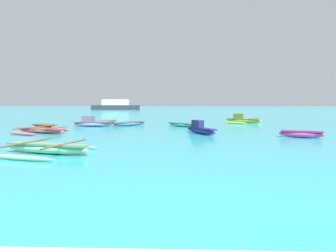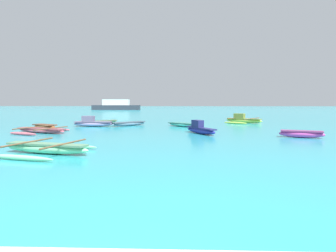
{
  "view_description": "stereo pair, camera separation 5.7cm",
  "coord_description": "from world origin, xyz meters",
  "px_view_note": "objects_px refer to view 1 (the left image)",
  "views": [
    {
      "loc": [
        0.61,
        -2.99,
        2.18
      ],
      "look_at": [
        -0.12,
        19.91,
        0.25
      ],
      "focal_mm": 32.0,
      "sensor_mm": 36.0,
      "label": 1
    },
    {
      "loc": [
        0.67,
        -2.99,
        2.18
      ],
      "look_at": [
        -0.12,
        19.91,
        0.25
      ],
      "focal_mm": 32.0,
      "sensor_mm": 36.0,
      "label": 2
    }
  ],
  "objects_px": {
    "moored_boat_3": "(92,123)",
    "moored_boat_8": "(41,130)",
    "moored_boat_7": "(45,126)",
    "moored_boat_1": "(302,134)",
    "moored_boat_5": "(200,129)",
    "distant_ferry": "(116,106)",
    "moored_boat_6": "(243,120)",
    "moored_boat_0": "(102,122)",
    "moored_boat_4": "(129,124)",
    "moored_boat_9": "(184,124)",
    "moored_boat_2": "(47,148)"
  },
  "relations": [
    {
      "from": "moored_boat_3",
      "to": "moored_boat_8",
      "type": "bearing_deg",
      "value": -109.92
    },
    {
      "from": "moored_boat_6",
      "to": "moored_boat_5",
      "type": "bearing_deg",
      "value": -79.07
    },
    {
      "from": "distant_ferry",
      "to": "moored_boat_1",
      "type": "bearing_deg",
      "value": -67.61
    },
    {
      "from": "moored_boat_0",
      "to": "moored_boat_4",
      "type": "bearing_deg",
      "value": -88.44
    },
    {
      "from": "moored_boat_5",
      "to": "moored_boat_9",
      "type": "distance_m",
      "value": 5.57
    },
    {
      "from": "moored_boat_6",
      "to": "moored_boat_7",
      "type": "relative_size",
      "value": 1.91
    },
    {
      "from": "moored_boat_8",
      "to": "distant_ferry",
      "type": "xyz_separation_m",
      "value": [
        -5.7,
        52.12,
        0.85
      ]
    },
    {
      "from": "moored_boat_4",
      "to": "moored_boat_3",
      "type": "bearing_deg",
      "value": 149.14
    },
    {
      "from": "moored_boat_2",
      "to": "moored_boat_3",
      "type": "distance_m",
      "value": 13.27
    },
    {
      "from": "moored_boat_0",
      "to": "moored_boat_9",
      "type": "height_order",
      "value": "moored_boat_9"
    },
    {
      "from": "moored_boat_1",
      "to": "moored_boat_3",
      "type": "bearing_deg",
      "value": 173.25
    },
    {
      "from": "moored_boat_5",
      "to": "moored_boat_2",
      "type": "bearing_deg",
      "value": -69.93
    },
    {
      "from": "moored_boat_8",
      "to": "moored_boat_2",
      "type": "bearing_deg",
      "value": -42.98
    },
    {
      "from": "moored_boat_1",
      "to": "distant_ferry",
      "type": "relative_size",
      "value": 0.22
    },
    {
      "from": "moored_boat_0",
      "to": "moored_boat_7",
      "type": "xyz_separation_m",
      "value": [
        -3.05,
        -5.81,
        0.03
      ]
    },
    {
      "from": "moored_boat_5",
      "to": "moored_boat_4",
      "type": "bearing_deg",
      "value": -164.94
    },
    {
      "from": "moored_boat_3",
      "to": "moored_boat_5",
      "type": "bearing_deg",
      "value": -30.04
    },
    {
      "from": "moored_boat_8",
      "to": "distant_ferry",
      "type": "relative_size",
      "value": 0.35
    },
    {
      "from": "moored_boat_5",
      "to": "distant_ferry",
      "type": "distance_m",
      "value": 54.83
    },
    {
      "from": "moored_boat_5",
      "to": "distant_ferry",
      "type": "height_order",
      "value": "distant_ferry"
    },
    {
      "from": "moored_boat_1",
      "to": "moored_boat_8",
      "type": "relative_size",
      "value": 0.64
    },
    {
      "from": "moored_boat_3",
      "to": "moored_boat_4",
      "type": "distance_m",
      "value": 3.1
    },
    {
      "from": "moored_boat_0",
      "to": "moored_boat_1",
      "type": "distance_m",
      "value": 18.12
    },
    {
      "from": "moored_boat_5",
      "to": "moored_boat_9",
      "type": "height_order",
      "value": "moored_boat_5"
    },
    {
      "from": "moored_boat_7",
      "to": "moored_boat_8",
      "type": "distance_m",
      "value": 2.94
    },
    {
      "from": "moored_boat_2",
      "to": "moored_boat_3",
      "type": "xyz_separation_m",
      "value": [
        -1.89,
        13.13,
        0.1
      ]
    },
    {
      "from": "moored_boat_8",
      "to": "moored_boat_6",
      "type": "bearing_deg",
      "value": 52.9
    },
    {
      "from": "moored_boat_2",
      "to": "moored_boat_5",
      "type": "xyz_separation_m",
      "value": [
        6.89,
        7.77,
        0.09
      ]
    },
    {
      "from": "moored_boat_2",
      "to": "moored_boat_7",
      "type": "relative_size",
      "value": 1.7
    },
    {
      "from": "moored_boat_6",
      "to": "moored_boat_8",
      "type": "relative_size",
      "value": 1.11
    },
    {
      "from": "moored_boat_4",
      "to": "moored_boat_5",
      "type": "height_order",
      "value": "moored_boat_5"
    },
    {
      "from": "moored_boat_4",
      "to": "moored_boat_7",
      "type": "height_order",
      "value": "moored_boat_7"
    },
    {
      "from": "moored_boat_6",
      "to": "moored_boat_7",
      "type": "height_order",
      "value": "moored_boat_6"
    },
    {
      "from": "moored_boat_1",
      "to": "moored_boat_5",
      "type": "height_order",
      "value": "moored_boat_5"
    },
    {
      "from": "moored_boat_7",
      "to": "moored_boat_9",
      "type": "xyz_separation_m",
      "value": [
        10.82,
        2.55,
        -0.02
      ]
    },
    {
      "from": "moored_boat_3",
      "to": "distant_ferry",
      "type": "height_order",
      "value": "distant_ferry"
    },
    {
      "from": "distant_ferry",
      "to": "moored_boat_6",
      "type": "bearing_deg",
      "value": -63.0
    },
    {
      "from": "moored_boat_3",
      "to": "moored_boat_7",
      "type": "relative_size",
      "value": 1.48
    },
    {
      "from": "moored_boat_6",
      "to": "moored_boat_9",
      "type": "relative_size",
      "value": 1.54
    },
    {
      "from": "moored_boat_2",
      "to": "moored_boat_5",
      "type": "bearing_deg",
      "value": 63.38
    },
    {
      "from": "moored_boat_6",
      "to": "moored_boat_9",
      "type": "bearing_deg",
      "value": -105.19
    },
    {
      "from": "moored_boat_3",
      "to": "moored_boat_9",
      "type": "height_order",
      "value": "moored_boat_3"
    },
    {
      "from": "moored_boat_5",
      "to": "moored_boat_1",
      "type": "bearing_deg",
      "value": 42.92
    },
    {
      "from": "moored_boat_3",
      "to": "moored_boat_8",
      "type": "distance_m",
      "value": 5.58
    },
    {
      "from": "moored_boat_0",
      "to": "moored_boat_9",
      "type": "xyz_separation_m",
      "value": [
        7.77,
        -3.25,
        0.01
      ]
    },
    {
      "from": "moored_boat_1",
      "to": "moored_boat_8",
      "type": "bearing_deg",
      "value": -167.43
    },
    {
      "from": "moored_boat_9",
      "to": "distant_ferry",
      "type": "xyz_separation_m",
      "value": [
        -15.51,
        46.8,
        0.84
      ]
    },
    {
      "from": "moored_boat_0",
      "to": "moored_boat_4",
      "type": "xyz_separation_m",
      "value": [
        3.0,
        -2.64,
        0.03
      ]
    },
    {
      "from": "moored_boat_4",
      "to": "moored_boat_9",
      "type": "distance_m",
      "value": 4.81
    },
    {
      "from": "moored_boat_0",
      "to": "moored_boat_6",
      "type": "distance_m",
      "value": 13.83
    }
  ]
}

